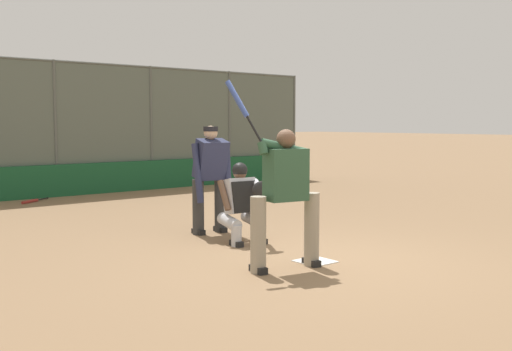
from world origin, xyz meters
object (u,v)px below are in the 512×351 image
at_px(catcher_behind_plate, 243,202).
at_px(umpire_home, 211,176).
at_px(batter_at_plate, 285,193).
at_px(spare_bat_near_backstop, 32,201).

height_order(catcher_behind_plate, umpire_home, umpire_home).
bearing_deg(batter_at_plate, catcher_behind_plate, -100.05).
relative_size(batter_at_plate, spare_bat_near_backstop, 2.96).
bearing_deg(spare_bat_near_backstop, batter_at_plate, 57.62).
distance_m(batter_at_plate, spare_bat_near_backstop, 8.16).
bearing_deg(umpire_home, catcher_behind_plate, 90.68).
distance_m(catcher_behind_plate, umpire_home, 0.98).
height_order(batter_at_plate, spare_bat_near_backstop, batter_at_plate).
bearing_deg(umpire_home, spare_bat_near_backstop, -75.24).
relative_size(umpire_home, spare_bat_near_backstop, 2.24).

